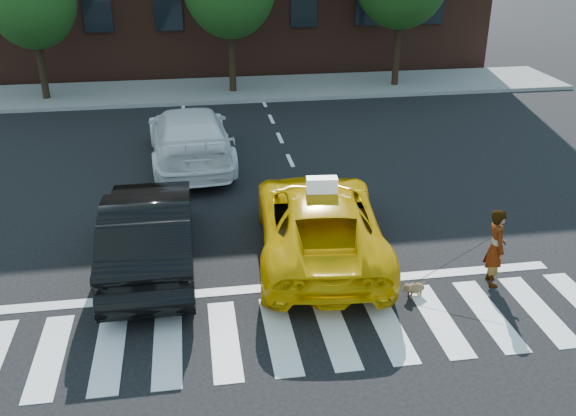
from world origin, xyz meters
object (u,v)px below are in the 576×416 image
at_px(taxi, 319,221).
at_px(woman, 496,247).
at_px(black_sedan, 149,231).
at_px(white_suv, 190,136).
at_px(dog, 413,288).

bearing_deg(taxi, woman, 157.26).
distance_m(taxi, black_sedan, 3.64).
xyz_separation_m(white_suv, woman, (5.94, -8.02, -0.02)).
height_order(taxi, woman, woman).
distance_m(white_suv, woman, 9.98).
bearing_deg(dog, taxi, 108.82).
relative_size(black_sedan, woman, 3.11).
xyz_separation_m(black_sedan, white_suv, (0.95, 6.22, -0.00)).
height_order(taxi, black_sedan, black_sedan).
bearing_deg(dog, woman, -10.28).
bearing_deg(black_sedan, dog, 158.17).
bearing_deg(white_suv, woman, 123.23).
bearing_deg(woman, white_suv, 44.84).
relative_size(black_sedan, white_suv, 0.88).
distance_m(white_suv, dog, 9.28).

